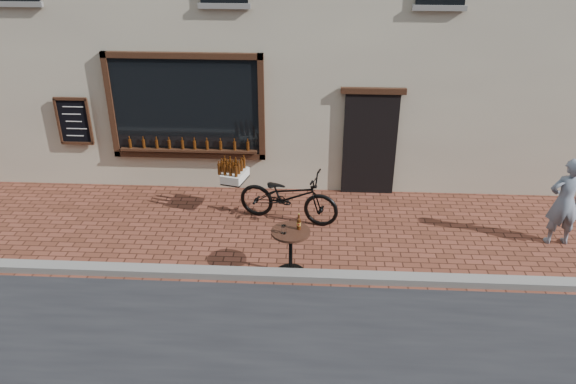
{
  "coord_description": "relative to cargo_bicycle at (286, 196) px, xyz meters",
  "views": [
    {
      "loc": [
        0.81,
        -7.45,
        5.53
      ],
      "look_at": [
        0.33,
        1.2,
        1.1
      ],
      "focal_mm": 35.0,
      "sensor_mm": 36.0,
      "label": 1
    }
  ],
  "objects": [
    {
      "name": "cargo_bicycle",
      "position": [
        0.0,
        0.0,
        0.0
      ],
      "size": [
        2.42,
        1.18,
        1.12
      ],
      "rotation": [
        0.0,
        0.0,
        1.32
      ],
      "color": "black",
      "rests_on": "ground"
    },
    {
      "name": "ground",
      "position": [
        -0.24,
        -2.15,
        -0.53
      ],
      "size": [
        90.0,
        90.0,
        0.0
      ],
      "primitive_type": "plane",
      "color": "#582B1C",
      "rests_on": "ground"
    },
    {
      "name": "bistro_table",
      "position": [
        0.18,
        -1.8,
        0.06
      ],
      "size": [
        0.64,
        0.64,
        1.1
      ],
      "color": "black",
      "rests_on": "ground"
    },
    {
      "name": "kerb",
      "position": [
        -0.24,
        -1.95,
        -0.47
      ],
      "size": [
        90.0,
        0.25,
        0.12
      ],
      "primitive_type": "cube",
      "color": "slate",
      "rests_on": "ground"
    },
    {
      "name": "pedestrian",
      "position": [
        4.99,
        -0.55,
        0.3
      ],
      "size": [
        0.64,
        0.44,
        1.68
      ],
      "primitive_type": "imported",
      "rotation": [
        0.0,
        0.0,
        3.21
      ],
      "color": "slate",
      "rests_on": "ground"
    }
  ]
}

